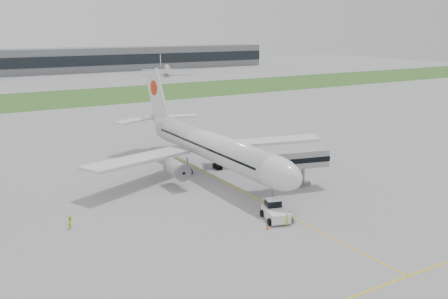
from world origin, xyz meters
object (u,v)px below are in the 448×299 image
jet_bridge (285,161)px  airliner (208,144)px  ground_crew_near (287,220)px  pushback_tug (275,211)px

jet_bridge → airliner: bearing=128.8°
ground_crew_near → jet_bridge: bearing=-162.4°
pushback_tug → ground_crew_near: bearing=-74.7°
pushback_tug → jet_bridge: (9.24, 10.00, 3.73)m
airliner → jet_bridge: airliner is taller
pushback_tug → jet_bridge: bearing=64.5°
airliner → jet_bridge: 15.48m
pushback_tug → ground_crew_near: (-0.10, -2.85, -0.30)m
airliner → ground_crew_near: 27.34m
pushback_tug → ground_crew_near: 2.87m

